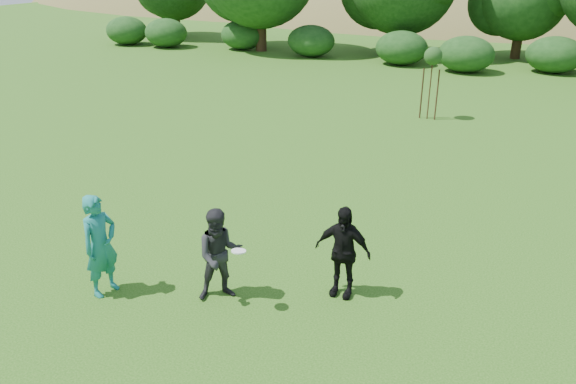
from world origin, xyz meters
The scene contains 7 objects.
ground centered at (0.00, 0.00, 0.00)m, with size 120.00×120.00×0.00m, color #19470C.
player_teal centered at (-2.24, -0.70, 1.03)m, with size 0.75×0.49×2.06m, color #1A7670.
player_grey centered at (-0.08, 0.10, 0.93)m, with size 0.90×0.70×1.85m, color #252527.
player_black centered at (1.98, 1.17, 0.93)m, with size 1.10×0.46×1.87m, color black.
frisbee centered at (0.45, -0.11, 1.23)m, with size 0.27×0.27×0.06m.
sapling centered at (0.88, 14.54, 2.42)m, with size 0.70×0.70×2.85m.
hillside centered at (-0.56, 68.45, -11.97)m, with size 150.00×72.00×52.00m.
Camera 1 is at (4.93, -7.77, 6.15)m, focal length 35.00 mm.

